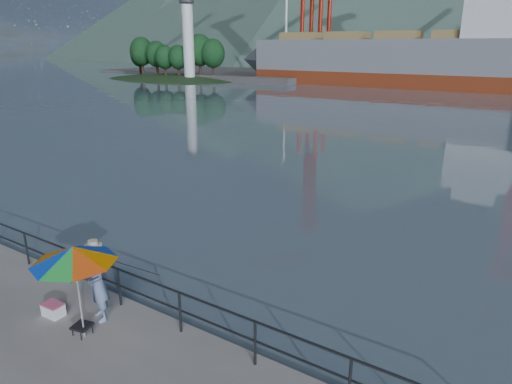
{
  "coord_description": "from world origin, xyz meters",
  "views": [
    {
      "loc": [
        9.27,
        -4.7,
        6.15
      ],
      "look_at": [
        2.17,
        6.0,
        2.0
      ],
      "focal_mm": 32.0,
      "sensor_mm": 36.0,
      "label": 1
    }
  ],
  "objects_px": {
    "bulk_carrier": "(404,58)",
    "fisherman": "(98,283)",
    "beach_umbrella": "(74,255)",
    "cooler_bag": "(53,310)"
  },
  "relations": [
    {
      "from": "bulk_carrier",
      "to": "fisherman",
      "type": "bearing_deg",
      "value": -78.94
    },
    {
      "from": "beach_umbrella",
      "to": "fisherman",
      "type": "bearing_deg",
      "value": 112.04
    },
    {
      "from": "fisherman",
      "to": "cooler_bag",
      "type": "bearing_deg",
      "value": -129.33
    },
    {
      "from": "beach_umbrella",
      "to": "cooler_bag",
      "type": "height_order",
      "value": "beach_umbrella"
    },
    {
      "from": "fisherman",
      "to": "bulk_carrier",
      "type": "xyz_separation_m",
      "value": [
        -13.47,
        68.9,
        3.29
      ]
    },
    {
      "from": "beach_umbrella",
      "to": "bulk_carrier",
      "type": "distance_m",
      "value": 70.96
    },
    {
      "from": "cooler_bag",
      "to": "fisherman",
      "type": "bearing_deg",
      "value": 24.8
    },
    {
      "from": "cooler_bag",
      "to": "bulk_carrier",
      "type": "height_order",
      "value": "bulk_carrier"
    },
    {
      "from": "beach_umbrella",
      "to": "cooler_bag",
      "type": "bearing_deg",
      "value": 174.51
    },
    {
      "from": "fisherman",
      "to": "bulk_carrier",
      "type": "bearing_deg",
      "value": 123.57
    }
  ]
}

